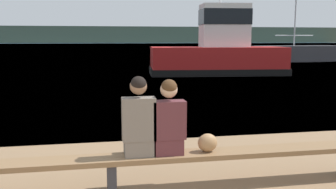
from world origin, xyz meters
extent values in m
plane|color=teal|center=(0.00, 125.10, 0.00)|extent=(240.00, 240.00, 0.00)
cube|color=#384233|center=(0.00, 185.39, 3.89)|extent=(600.00, 12.00, 7.78)
cube|color=brown|center=(0.02, 2.58, 0.46)|extent=(7.62, 0.40, 0.07)
cube|color=#2D2D33|center=(0.02, 2.58, 0.21)|extent=(0.12, 0.34, 0.42)
cube|color=#70665B|center=(0.39, 2.64, 0.60)|extent=(0.38, 0.35, 0.22)
cube|color=#70665B|center=(0.39, 2.56, 0.99)|extent=(0.43, 0.22, 0.56)
sphere|color=#846047|center=(0.39, 2.56, 1.42)|extent=(0.22, 0.22, 0.22)
sphere|color=black|center=(0.39, 2.54, 1.45)|extent=(0.20, 0.20, 0.20)
cube|color=#56282D|center=(0.79, 2.64, 0.60)|extent=(0.38, 0.35, 0.22)
cube|color=#56282D|center=(0.79, 2.56, 0.97)|extent=(0.43, 0.22, 0.51)
sphere|color=tan|center=(0.79, 2.56, 1.37)|extent=(0.23, 0.23, 0.23)
sphere|color=#472D19|center=(0.79, 2.54, 1.40)|extent=(0.21, 0.21, 0.21)
ellipsoid|color=#9E754C|center=(1.33, 2.58, 0.62)|extent=(0.27, 0.20, 0.25)
cube|color=#A81919|center=(6.56, 18.34, 0.77)|extent=(7.72, 3.53, 1.55)
cube|color=black|center=(6.56, 18.34, 0.19)|extent=(7.88, 3.66, 0.37)
cube|color=silver|center=(6.94, 18.31, 2.74)|extent=(2.77, 1.95, 2.38)
cube|color=black|center=(6.94, 18.31, 3.21)|extent=(2.82, 2.01, 0.86)
cube|color=#333338|center=(17.44, 28.72, 0.70)|extent=(8.52, 2.98, 1.39)
cylinder|color=#B7B7BC|center=(17.02, 28.69, 2.29)|extent=(3.76, 0.33, 0.08)
camera|label=1|loc=(-0.10, -2.18, 2.03)|focal=40.00mm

